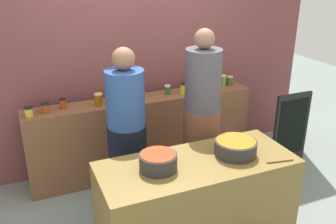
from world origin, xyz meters
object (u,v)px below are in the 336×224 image
object	(u,v)px
preserve_jar_5	(128,94)
preserve_jar_7	(167,90)
preserve_jar_1	(45,108)
preserve_jar_9	(193,87)
cooking_pot_left	(158,162)
preserve_jar_8	(184,88)
cook_in_cap	(201,125)
preserve_jar_0	(29,112)
preserve_jar_4	(113,97)
preserve_jar_11	(215,82)
wooden_spoon	(280,161)
preserve_jar_6	(141,93)
cooking_pot_center	(235,147)
chalkboard_sign	(291,130)
cook_with_tongs	(127,140)
preserve_jar_12	(223,81)
preserve_jar_13	(230,81)
preserve_jar_3	(99,100)
preserve_jar_10	(199,83)
preserve_jar_2	(63,103)

from	to	relation	value
preserve_jar_5	preserve_jar_7	distance (m)	0.49
preserve_jar_1	preserve_jar_9	size ratio (longest dim) A/B	1.06
preserve_jar_1	cooking_pot_left	world-z (taller)	preserve_jar_1
preserve_jar_8	cook_in_cap	bearing A→B (deg)	-100.33
preserve_jar_0	preserve_jar_7	xyz separation A→B (m)	(1.57, 0.09, 0.00)
preserve_jar_4	preserve_jar_7	size ratio (longest dim) A/B	1.02
preserve_jar_11	wooden_spoon	bearing A→B (deg)	-101.32
preserve_jar_6	wooden_spoon	world-z (taller)	preserve_jar_6
preserve_jar_9	cooking_pot_center	bearing A→B (deg)	-101.42
preserve_jar_7	preserve_jar_11	distance (m)	0.66
preserve_jar_4	chalkboard_sign	world-z (taller)	preserve_jar_4
preserve_jar_0	chalkboard_sign	size ratio (longest dim) A/B	0.10
cook_with_tongs	preserve_jar_12	bearing A→B (deg)	23.88
preserve_jar_9	preserve_jar_13	xyz separation A→B (m)	(0.54, 0.02, 0.01)
preserve_jar_0	preserve_jar_5	size ratio (longest dim) A/B	0.75
preserve_jar_6	cooking_pot_left	size ratio (longest dim) A/B	0.36
preserve_jar_5	chalkboard_sign	xyz separation A→B (m)	(1.89, -0.61, -0.53)
preserve_jar_4	cook_in_cap	world-z (taller)	cook_in_cap
preserve_jar_6	preserve_jar_11	bearing A→B (deg)	1.20
wooden_spoon	preserve_jar_5	bearing A→B (deg)	115.50
cooking_pot_left	cook_in_cap	size ratio (longest dim) A/B	0.17
preserve_jar_1	preserve_jar_13	distance (m)	2.27
preserve_jar_5	preserve_jar_13	xyz separation A→B (m)	(1.36, 0.01, -0.01)
preserve_jar_3	cooking_pot_center	xyz separation A→B (m)	(0.88, -1.37, -0.10)
preserve_jar_8	preserve_jar_11	bearing A→B (deg)	8.42
preserve_jar_5	preserve_jar_3	bearing A→B (deg)	-171.00
cooking_pot_left	cook_with_tongs	world-z (taller)	cook_with_tongs
preserve_jar_0	cook_with_tongs	world-z (taller)	cook_with_tongs
preserve_jar_7	preserve_jar_12	world-z (taller)	preserve_jar_12
wooden_spoon	preserve_jar_7	bearing A→B (deg)	100.61
preserve_jar_11	preserve_jar_8	bearing A→B (deg)	-171.58
preserve_jar_8	preserve_jar_10	xyz separation A→B (m)	(0.25, 0.08, 0.01)
wooden_spoon	preserve_jar_2	bearing A→B (deg)	132.11
preserve_jar_3	preserve_jar_5	xyz separation A→B (m)	(0.35, 0.06, -0.00)
preserve_jar_8	preserve_jar_11	size ratio (longest dim) A/B	1.11
preserve_jar_12	wooden_spoon	xyz separation A→B (m)	(-0.45, -1.71, -0.17)
preserve_jar_0	preserve_jar_5	xyz separation A→B (m)	(1.08, 0.09, 0.02)
wooden_spoon	preserve_jar_9	bearing A→B (deg)	89.63
preserve_jar_6	preserve_jar_13	size ratio (longest dim) A/B	0.98
preserve_jar_3	preserve_jar_9	distance (m)	1.17
preserve_jar_12	preserve_jar_11	bearing A→B (deg)	174.86
preserve_jar_2	wooden_spoon	xyz separation A→B (m)	(1.54, -1.70, -0.15)
preserve_jar_7	preserve_jar_10	xyz separation A→B (m)	(0.44, 0.03, 0.02)
preserve_jar_3	preserve_jar_1	bearing A→B (deg)	178.99
preserve_jar_6	preserve_jar_4	bearing A→B (deg)	-179.22
preserve_jar_7	preserve_jar_11	world-z (taller)	preserve_jar_11
preserve_jar_4	preserve_jar_13	size ratio (longest dim) A/B	0.94
preserve_jar_11	wooden_spoon	xyz separation A→B (m)	(-0.34, -1.72, -0.15)
preserve_jar_4	cooking_pot_left	size ratio (longest dim) A/B	0.35
preserve_jar_7	cook_in_cap	distance (m)	0.78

